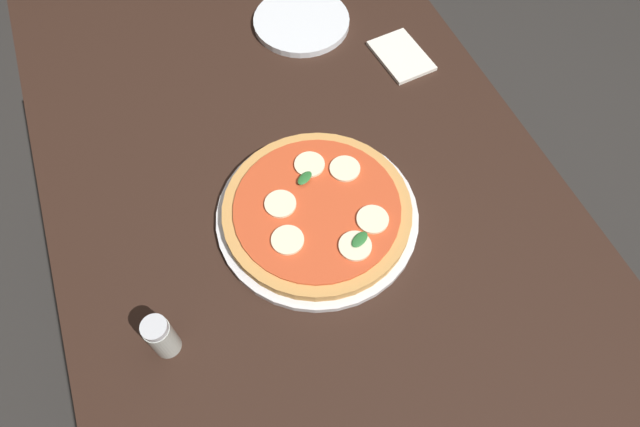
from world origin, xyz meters
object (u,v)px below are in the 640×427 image
serving_tray (320,215)px  plate_white (301,21)px  pepper_shaker (161,337)px  pizza (319,209)px  napkin (401,56)px  dining_table (296,198)px

serving_tray → plate_white: size_ratio=1.67×
plate_white → pepper_shaker: size_ratio=2.32×
serving_tray → pizza: size_ratio=1.08×
plate_white → napkin: (0.17, 0.15, -0.00)m
pizza → pepper_shaker: 0.32m
serving_tray → napkin: serving_tray is taller
serving_tray → pepper_shaker: pepper_shaker is taller
serving_tray → napkin: 0.41m
serving_tray → pepper_shaker: (0.12, -0.29, 0.04)m
serving_tray → napkin: size_ratio=2.62×
dining_table → plate_white: 0.39m
dining_table → pizza: bearing=1.9°
dining_table → pepper_shaker: (0.24, -0.29, 0.15)m
dining_table → pizza: 0.17m
serving_tray → plate_white: bearing=163.0°
dining_table → napkin: size_ratio=10.15×
plate_white → pizza: bearing=-17.2°
serving_tray → napkin: (-0.29, 0.29, -0.00)m
serving_tray → pizza: pizza is taller
dining_table → plate_white: (-0.34, 0.15, 0.12)m
dining_table → plate_white: size_ratio=6.44×
plate_white → pepper_shaker: 0.73m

